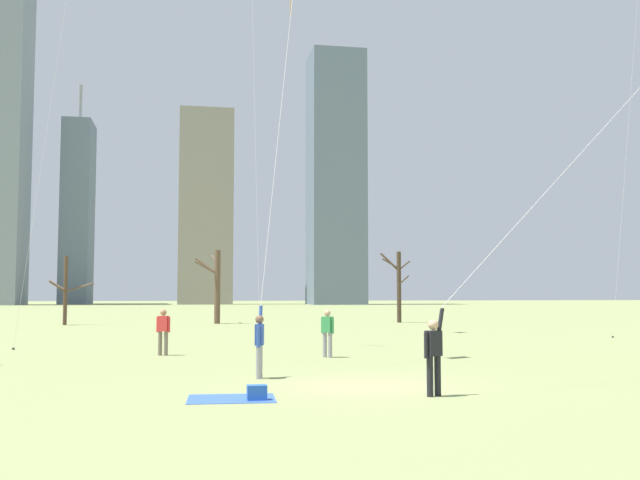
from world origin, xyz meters
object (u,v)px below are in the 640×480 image
Objects in this scene: kite_flyer_midfield_left_pink at (503,268)px; bare_tree_left_of_center at (398,284)px; bystander_strolling_midfield at (327,331)px; bystander_far_off_by_trees at (163,330)px; picnic_spot at (246,395)px; bare_tree_right_of_center at (216,284)px; bare_tree_center at (66,290)px; kite_flyer_far_back_orange at (267,260)px.

bare_tree_left_of_center is (8.53, 37.23, 0.15)m from kite_flyer_midfield_left_pink.
kite_flyer_midfield_left_pink is 38.19m from bare_tree_left_of_center.
bystander_strolling_midfield is 1.00× the size of bystander_far_off_by_trees.
bare_tree_left_of_center reaches higher than picnic_spot.
picnic_spot is 40.69m from bare_tree_left_of_center.
bare_tree_right_of_center is at bearing 178.20° from bare_tree_left_of_center.
bystander_far_off_by_trees is 27.72m from bare_tree_center.
kite_flyer_midfield_left_pink is 2.93× the size of bare_tree_right_of_center.
bystander_far_off_by_trees is 31.40m from bare_tree_left_of_center.
bystander_far_off_by_trees is 0.34× the size of bare_tree_center.
picnic_spot is at bearing -91.38° from bare_tree_right_of_center.
bystander_strolling_midfield reaches higher than picnic_spot.
kite_flyer_far_back_orange is 8.69× the size of bystander_strolling_midfield.
picnic_spot is (-3.55, -9.45, -0.81)m from bystander_strolling_midfield.
bare_tree_right_of_center is (2.94, 27.05, 1.98)m from bystander_far_off_by_trees.
bare_tree_right_of_center reaches higher than bystander_far_off_by_trees.
bystander_strolling_midfield is 30.57m from bare_tree_left_of_center.
bare_tree_center is at bearing 103.96° from picnic_spot.
bystander_far_off_by_trees is at bearing 113.42° from kite_flyer_far_back_orange.
bare_tree_center is at bearing 112.49° from kite_flyer_midfield_left_pink.
kite_flyer_midfield_left_pink is at bearing 6.46° from picnic_spot.
bare_tree_left_of_center is 13.61m from bare_tree_right_of_center.
bare_tree_center is at bearing 107.21° from kite_flyer_far_back_orange.
bare_tree_center is at bearing -177.89° from bare_tree_right_of_center.
kite_flyer_midfield_left_pink is 8.33× the size of picnic_spot.
bystander_far_off_by_trees is 11.49m from picnic_spot.
bystander_far_off_by_trees is (-8.01, 10.61, -1.87)m from kite_flyer_midfield_left_pink.
picnic_spot is (-6.00, -0.68, -2.68)m from kite_flyer_midfield_left_pink.
bare_tree_center is (-12.98, 28.50, 1.52)m from bystander_strolling_midfield.
bystander_strolling_midfield and bystander_far_off_by_trees have the same top height.
bare_tree_center reaches higher than picnic_spot.
bystander_far_off_by_trees is at bearing -96.20° from bare_tree_right_of_center.
kite_flyer_far_back_orange is 33.82m from bare_tree_right_of_center.
kite_flyer_far_back_orange is 2.64× the size of bare_tree_left_of_center.
bare_tree_center is at bearing 105.55° from bystander_far_off_by_trees.
bare_tree_center is (-10.36, 33.44, -0.65)m from kite_flyer_far_back_orange.
kite_flyer_midfield_left_pink reaches higher than kite_flyer_far_back_orange.
bystander_strolling_midfield is 0.34× the size of bare_tree_center.
kite_flyer_midfield_left_pink is 6.37m from kite_flyer_far_back_orange.
picnic_spot is at bearing -110.96° from bare_tree_left_of_center.
bare_tree_right_of_center is at bearing 88.62° from picnic_spot.
bare_tree_right_of_center is (0.00, 33.82, -0.20)m from kite_flyer_far_back_orange.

